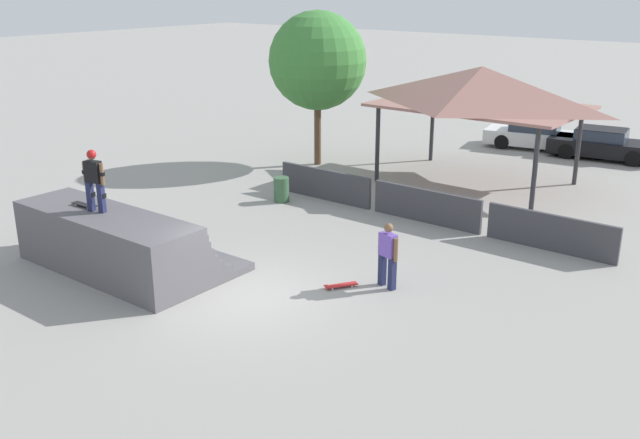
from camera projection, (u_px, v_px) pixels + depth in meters
ground_plane at (247, 297)px, 17.01m from camera, size 160.00×160.00×0.00m
quarter_pipe_ramp at (117, 244)px, 18.38m from camera, size 5.62×3.30×1.61m
skater_on_deck at (94, 176)px, 17.75m from camera, size 0.69×0.33×1.60m
skateboard_on_deck at (85, 205)px, 18.38m from camera, size 0.84×0.24×0.09m
bystander_walking at (388, 252)px, 17.25m from camera, size 0.67×0.33×1.66m
skateboard_on_ground at (340, 285)px, 17.50m from camera, size 0.63×0.82×0.09m
barrier_fence at (426, 206)px, 22.05m from camera, size 11.61×0.12×1.05m
pavilion_shelter at (481, 87)px, 25.40m from camera, size 7.09×4.80×4.27m
tree_beside_pavilion at (318, 61)px, 27.84m from camera, size 3.84×3.84×6.09m
trash_bin at (281, 189)px, 24.15m from camera, size 0.52×0.52×0.85m
parked_car_white at (536, 135)px, 31.67m from camera, size 4.67×2.50×1.27m
parked_car_black at (602, 144)px, 29.92m from camera, size 4.50×2.32×1.27m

